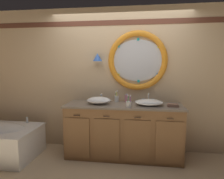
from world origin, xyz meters
TOP-DOWN VIEW (x-y plane):
  - ground_plane at (0.00, 0.00)m, footprint 14.00×14.00m
  - back_wall_assembly at (0.03, 0.58)m, footprint 6.40×0.26m
  - vanity_counter at (0.09, 0.24)m, footprint 1.97×0.66m
  - sink_basin_left at (-0.33, 0.21)m, footprint 0.41×0.41m
  - sink_basin_right at (0.52, 0.21)m, footprint 0.46×0.46m
  - faucet_set_left at (-0.33, 0.47)m, footprint 0.21×0.13m
  - faucet_set_right at (0.52, 0.47)m, footprint 0.23×0.13m
  - toothbrush_holder_left at (-0.05, 0.46)m, footprint 0.08×0.08m
  - toothbrush_holder_right at (0.19, 0.03)m, footprint 0.09×0.09m
  - soap_dispenser at (0.13, 0.45)m, footprint 0.07×0.07m
  - folded_hand_towel at (0.89, 0.16)m, footprint 0.17×0.13m

SIDE VIEW (x-z plane):
  - ground_plane at x=0.00m, z-range 0.00..0.00m
  - vanity_counter at x=0.09m, z-range 0.00..0.91m
  - folded_hand_towel at x=0.89m, z-range 0.91..0.96m
  - toothbrush_holder_right at x=0.19m, z-range 0.86..1.06m
  - sink_basin_right at x=0.52m, z-range 0.91..1.02m
  - faucet_set_left at x=-0.33m, z-range 0.90..1.04m
  - toothbrush_holder_left at x=-0.05m, z-range 0.87..1.08m
  - sink_basin_left at x=-0.33m, z-range 0.91..1.04m
  - faucet_set_right at x=0.52m, z-range 0.89..1.06m
  - soap_dispenser at x=0.13m, z-range 0.90..1.06m
  - back_wall_assembly at x=0.03m, z-range 0.04..2.64m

